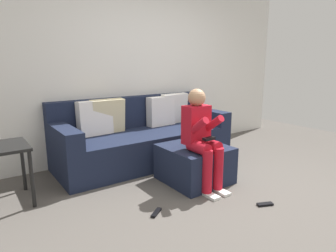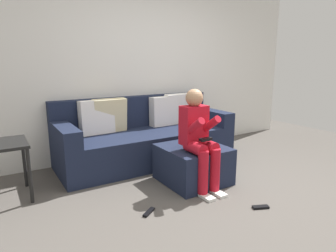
% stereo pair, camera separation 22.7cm
% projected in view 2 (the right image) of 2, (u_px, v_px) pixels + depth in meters
% --- Properties ---
extents(ground_plane, '(7.50, 7.50, 0.00)m').
position_uv_depth(ground_plane, '(243.00, 199.00, 3.05)').
color(ground_plane, '#544F49').
extents(wall_back, '(5.77, 0.10, 2.73)m').
position_uv_depth(wall_back, '(148.00, 64.00, 4.50)').
color(wall_back, silver).
rests_on(wall_back, ground_plane).
extents(couch_sectional, '(2.45, 0.93, 0.92)m').
position_uv_depth(couch_sectional, '(145.00, 137.00, 4.20)').
color(couch_sectional, '#192138').
rests_on(couch_sectional, ground_plane).
extents(ottoman, '(0.70, 0.72, 0.43)m').
position_uv_depth(ottoman, '(193.00, 164.00, 3.47)').
color(ottoman, '#192138').
rests_on(ottoman, ground_plane).
extents(person_seated, '(0.29, 0.55, 1.11)m').
position_uv_depth(person_seated, '(199.00, 136.00, 3.19)').
color(person_seated, red).
rests_on(person_seated, ground_plane).
extents(side_table, '(0.52, 0.54, 0.60)m').
position_uv_depth(side_table, '(0.00, 152.00, 2.95)').
color(side_table, black).
rests_on(side_table, ground_plane).
extents(remote_near_ottoman, '(0.17, 0.11, 0.02)m').
position_uv_depth(remote_near_ottoman, '(261.00, 207.00, 2.86)').
color(remote_near_ottoman, black).
rests_on(remote_near_ottoman, ground_plane).
extents(remote_by_storage_bin, '(0.17, 0.13, 0.02)m').
position_uv_depth(remote_by_storage_bin, '(149.00, 212.00, 2.77)').
color(remote_by_storage_bin, black).
rests_on(remote_by_storage_bin, ground_plane).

